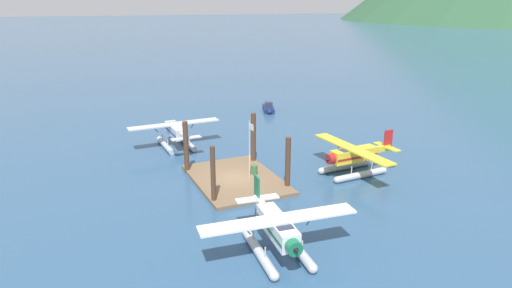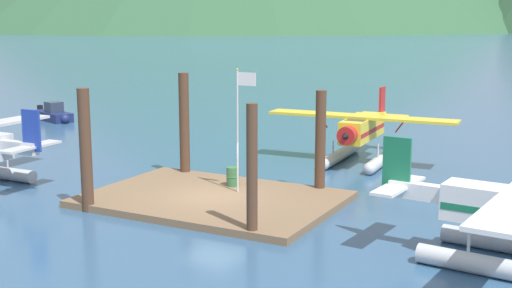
{
  "view_description": "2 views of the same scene",
  "coord_description": "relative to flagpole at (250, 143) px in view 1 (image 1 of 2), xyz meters",
  "views": [
    {
      "loc": [
        35.27,
        -13.65,
        15.66
      ],
      "look_at": [
        -2.3,
        3.07,
        2.5
      ],
      "focal_mm": 30.89,
      "sensor_mm": 36.0,
      "label": 1
    },
    {
      "loc": [
        14.81,
        -24.0,
        7.82
      ],
      "look_at": [
        0.92,
        2.24,
        2.3
      ],
      "focal_mm": 47.07,
      "sensor_mm": 36.0,
      "label": 2
    }
  ],
  "objects": [
    {
      "name": "ground_plane",
      "position": [
        -0.74,
        -1.13,
        -3.73
      ],
      "size": [
        1200.0,
        1200.0,
        0.0
      ],
      "primitive_type": "plane",
      "color": "#2D5175"
    },
    {
      "name": "piling_near_right",
      "position": [
        3.01,
        -4.53,
        -1.27
      ],
      "size": [
        0.4,
        0.4,
        4.92
      ],
      "primitive_type": "cylinder",
      "color": "#4C3323",
      "rests_on": "ground"
    },
    {
      "name": "seaplane_yellow_bow_right",
      "position": [
        2.2,
        9.79,
        -2.16
      ],
      "size": [
        10.45,
        7.98,
        3.84
      ],
      "color": "#B7BABF",
      "rests_on": "ground"
    },
    {
      "name": "dock_platform",
      "position": [
        -0.74,
        -1.13,
        -3.58
      ],
      "size": [
        10.6,
        7.44,
        0.3
      ],
      "primitive_type": "cube",
      "color": "brown",
      "rests_on": "ground"
    },
    {
      "name": "seaplane_silver_port_aft",
      "position": [
        -13.03,
        -3.64,
        -2.16
      ],
      "size": [
        7.98,
        10.44,
        3.84
      ],
      "color": "#B7BABF",
      "rests_on": "ground"
    },
    {
      "name": "piling_far_left",
      "position": [
        -4.47,
        2.3,
        -1.11
      ],
      "size": [
        0.5,
        0.5,
        5.25
      ],
      "primitive_type": "cylinder",
      "color": "#4C3323",
      "rests_on": "ground"
    },
    {
      "name": "seaplane_white_stbd_aft",
      "position": [
        11.94,
        -3.2,
        -2.16
      ],
      "size": [
        7.96,
        10.49,
        3.84
      ],
      "color": "#B7BABF",
      "rests_on": "ground"
    },
    {
      "name": "flagpole",
      "position": [
        0.0,
        0.0,
        0.0
      ],
      "size": [
        0.95,
        0.1,
        5.46
      ],
      "color": "silver",
      "rests_on": "dock_platform"
    },
    {
      "name": "fuel_drum",
      "position": [
        -0.86,
        0.81,
        -2.99
      ],
      "size": [
        0.62,
        0.62,
        0.88
      ],
      "color": "#33663D",
      "rests_on": "dock_platform"
    },
    {
      "name": "piling_near_left",
      "position": [
        -4.63,
        -4.66,
        -1.18
      ],
      "size": [
        0.49,
        0.49,
        5.11
      ],
      "primitive_type": "cylinder",
      "color": "#4C3323",
      "rests_on": "ground"
    },
    {
      "name": "piling_far_right",
      "position": [
        2.78,
        2.39,
        -1.37
      ],
      "size": [
        0.47,
        0.47,
        4.73
      ],
      "primitive_type": "cylinder",
      "color": "#4C3323",
      "rests_on": "ground"
    },
    {
      "name": "boat_navy_open_west",
      "position": [
        -24.36,
        13.51,
        -3.25
      ],
      "size": [
        4.67,
        2.87,
        1.5
      ],
      "color": "navy",
      "rests_on": "ground"
    }
  ]
}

